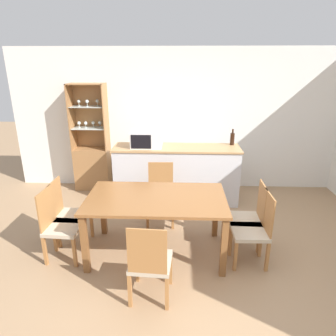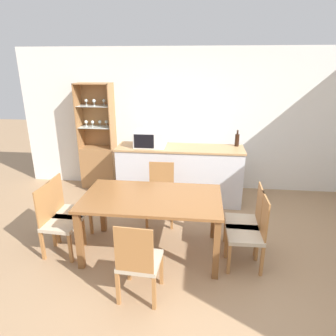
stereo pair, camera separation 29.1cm
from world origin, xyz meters
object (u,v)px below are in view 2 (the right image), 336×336
(display_cabinet, at_px, (99,157))
(dining_chair_side_left_near, at_px, (58,222))
(dining_table, at_px, (152,204))
(microwave, at_px, (150,139))
(dining_chair_side_left_far, at_px, (68,211))
(dining_chair_head_near, at_px, (139,261))
(dining_chair_head_far, at_px, (161,194))
(dining_chair_side_right_far, at_px, (246,221))
(dining_chair_side_right_near, at_px, (249,233))
(wine_bottle, at_px, (237,140))

(display_cabinet, bearing_deg, dining_chair_side_left_near, -84.64)
(dining_table, relative_size, microwave, 3.32)
(dining_chair_side_left_far, distance_m, dining_chair_head_near, 1.49)
(dining_chair_side_left_far, relative_size, dining_chair_head_far, 1.00)
(dining_table, bearing_deg, dining_chair_side_left_far, 172.89)
(dining_chair_side_left_near, bearing_deg, dining_chair_side_right_far, 100.32)
(display_cabinet, xyz_separation_m, dining_chair_side_right_far, (2.51, -1.90, -0.14))
(display_cabinet, height_order, dining_chair_side_left_far, display_cabinet)
(dining_chair_side_right_near, distance_m, wine_bottle, 1.97)
(display_cabinet, bearing_deg, dining_chair_side_left_far, -83.84)
(dining_chair_side_right_near, bearing_deg, dining_chair_side_left_near, 88.74)
(display_cabinet, height_order, dining_chair_side_left_near, display_cabinet)
(dining_table, height_order, dining_chair_head_near, dining_chair_head_near)
(dining_chair_side_left_far, height_order, dining_chair_head_far, same)
(display_cabinet, relative_size, dining_chair_side_right_far, 2.18)
(dining_chair_side_left_near, bearing_deg, dining_chair_side_left_far, -176.63)
(dining_chair_head_near, bearing_deg, display_cabinet, 119.12)
(dining_chair_side_left_far, height_order, dining_chair_side_right_far, same)
(dining_table, xyz_separation_m, dining_chair_head_far, (-0.00, 0.80, -0.23))
(dining_chair_side_left_near, bearing_deg, dining_chair_head_far, 132.47)
(display_cabinet, relative_size, dining_chair_side_right_near, 2.18)
(dining_chair_head_far, height_order, dining_chair_head_near, same)
(dining_chair_head_near, xyz_separation_m, microwave, (-0.27, 2.34, 0.66))
(dining_chair_side_right_near, relative_size, dining_chair_head_far, 1.00)
(dining_chair_side_right_far, distance_m, wine_bottle, 1.70)
(dining_chair_head_near, height_order, wine_bottle, wine_bottle)
(dining_chair_side_right_far, height_order, dining_chair_side_left_near, same)
(dining_chair_side_right_near, distance_m, dining_chair_side_right_far, 0.28)
(display_cabinet, relative_size, dining_chair_head_near, 2.18)
(dining_chair_side_left_near, height_order, microwave, microwave)
(dining_chair_side_left_far, xyz_separation_m, dining_chair_head_near, (1.15, -0.94, 0.00))
(display_cabinet, bearing_deg, dining_table, -56.36)
(dining_chair_head_far, bearing_deg, wine_bottle, -143.40)
(dining_table, relative_size, dining_chair_side_right_near, 1.87)
(dining_chair_side_left_far, bearing_deg, dining_chair_side_left_near, 0.93)
(dining_chair_side_right_far, bearing_deg, display_cabinet, 54.61)
(dining_chair_side_right_near, height_order, dining_chair_head_far, same)
(dining_chair_side_left_far, xyz_separation_m, microwave, (0.88, 1.40, 0.66))
(dining_chair_side_right_near, relative_size, dining_chair_head_near, 1.00)
(dining_chair_side_left_far, distance_m, wine_bottle, 2.87)
(dining_chair_side_left_far, relative_size, wine_bottle, 3.29)
(microwave, bearing_deg, wine_bottle, 6.94)
(display_cabinet, xyz_separation_m, dining_chair_head_far, (1.36, -1.25, -0.14))
(dining_chair_side_right_near, xyz_separation_m, dining_chair_head_far, (-1.16, 0.94, 0.00))
(dining_chair_side_left_near, relative_size, wine_bottle, 3.29)
(dining_chair_side_right_far, relative_size, microwave, 1.77)
(dining_chair_side_right_near, relative_size, dining_chair_side_left_near, 1.00)
(dining_chair_side_right_near, height_order, dining_chair_head_near, same)
(dining_table, relative_size, dining_chair_head_far, 1.87)
(dining_table, relative_size, dining_chair_side_left_far, 1.87)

